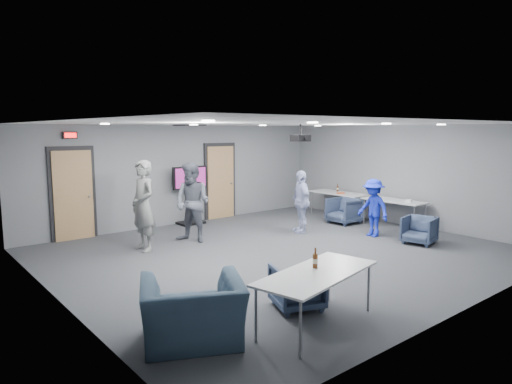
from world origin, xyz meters
TOP-DOWN VIEW (x-y plane):
  - floor at (0.00, 0.00)m, footprint 9.00×9.00m
  - ceiling at (0.00, 0.00)m, footprint 9.00×9.00m
  - wall_back at (0.00, 4.00)m, footprint 9.00×0.02m
  - wall_front at (0.00, -4.00)m, footprint 9.00×0.02m
  - wall_left at (-4.50, 0.00)m, footprint 0.02×8.00m
  - wall_right at (4.50, 0.00)m, footprint 0.02×8.00m
  - door_left at (-3.00, 3.95)m, footprint 1.06×0.17m
  - door_right at (1.20, 3.95)m, footprint 1.06×0.17m
  - exit_sign at (-3.00, 3.93)m, footprint 0.32×0.08m
  - hvac_diffuser at (-0.50, 2.80)m, footprint 0.60×0.60m
  - downlights at (0.00, 0.00)m, footprint 6.18×3.78m
  - person_a at (-2.18, 1.97)m, footprint 0.50×0.73m
  - person_b at (-0.97, 1.96)m, footprint 1.00×1.10m
  - person_c at (1.64, 1.07)m, footprint 0.70×1.00m
  - person_d at (2.70, -0.34)m, footprint 0.63×0.96m
  - chair_right_a at (3.35, 1.09)m, footprint 0.80×0.78m
  - chair_right_c at (2.90, -1.47)m, footprint 0.82×0.80m
  - chair_front_a at (-1.90, -2.40)m, footprint 0.88×0.89m
  - chair_front_b at (-3.66, -2.39)m, footprint 1.55×1.48m
  - table_right_a at (4.00, 1.84)m, footprint 0.75×1.79m
  - table_right_b at (4.00, -0.06)m, footprint 0.70×1.67m
  - table_front_left at (-2.13, -3.00)m, footprint 2.04×1.17m
  - bottle_front at (-2.02, -2.86)m, footprint 0.07×0.07m
  - bottle_right at (4.17, 2.03)m, footprint 0.06×0.06m
  - snack_box at (3.83, 1.62)m, footprint 0.23×0.20m
  - wrapper at (4.07, -0.43)m, footprint 0.26×0.22m
  - tv_stand at (0.05, 3.75)m, footprint 1.04×0.49m
  - projector at (0.42, -0.12)m, footprint 0.36×0.35m

SIDE VIEW (x-z plane):
  - floor at x=0.00m, z-range 0.00..0.00m
  - chair_right_c at x=2.90m, z-range 0.00..0.63m
  - chair_front_a at x=-1.90m, z-range 0.00..0.63m
  - chair_right_a at x=3.35m, z-range 0.00..0.71m
  - chair_front_b at x=-3.66m, z-range 0.00..0.78m
  - table_right_b at x=4.00m, z-range 0.32..1.05m
  - table_right_a at x=4.00m, z-range 0.32..1.05m
  - table_front_left at x=-2.13m, z-range 0.32..1.05m
  - person_d at x=2.70m, z-range 0.00..1.40m
  - snack_box at x=3.83m, z-range 0.73..0.77m
  - wrapper at x=4.07m, z-range 0.73..0.78m
  - person_c at x=1.64m, z-range 0.00..1.57m
  - bottle_right at x=4.17m, z-range 0.70..0.93m
  - bottle_front at x=-2.02m, z-range 0.69..0.97m
  - tv_stand at x=0.05m, z-range 0.11..1.70m
  - person_b at x=-0.97m, z-range 0.00..1.84m
  - person_a at x=-2.18m, z-range 0.00..1.94m
  - door_left at x=-3.00m, z-range -0.05..2.19m
  - door_right at x=1.20m, z-range -0.05..2.19m
  - wall_back at x=0.00m, z-range 0.00..2.70m
  - wall_front at x=0.00m, z-range 0.00..2.70m
  - wall_left at x=-4.50m, z-range 0.00..2.70m
  - wall_right at x=4.50m, z-range 0.00..2.70m
  - projector at x=0.42m, z-range 2.23..2.58m
  - exit_sign at x=-3.00m, z-range 2.37..2.53m
  - downlights at x=0.00m, z-range 2.67..2.69m
  - hvac_diffuser at x=-0.50m, z-range 2.67..2.70m
  - ceiling at x=0.00m, z-range 2.70..2.70m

